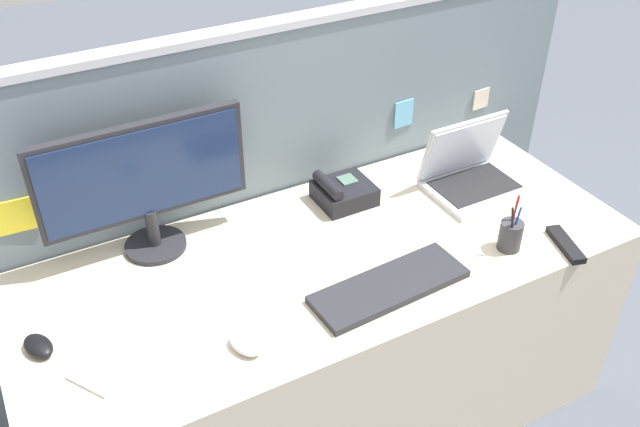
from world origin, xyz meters
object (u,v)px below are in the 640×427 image
object	(u,v)px
desk_phone	(343,192)
computer_mouse_right_hand	(245,344)
computer_mouse_left_hand	(38,346)
laptop	(470,172)
pen_cup	(510,235)
tv_remote	(566,244)
keyboard_main	(389,286)
cell_phone_white_slab	(95,378)
desktop_monitor	(143,179)

from	to	relation	value
desk_phone	computer_mouse_right_hand	size ratio (longest dim) A/B	1.77
computer_mouse_left_hand	laptop	bearing A→B (deg)	-15.10
desk_phone	computer_mouse_left_hand	bearing A→B (deg)	-168.24
computer_mouse_right_hand	computer_mouse_left_hand	distance (m)	0.52
pen_cup	tv_remote	bearing A→B (deg)	-27.05
keyboard_main	cell_phone_white_slab	size ratio (longest dim) A/B	3.60
laptop	tv_remote	world-z (taller)	laptop
keyboard_main	desktop_monitor	bearing A→B (deg)	132.50
desk_phone	tv_remote	world-z (taller)	desk_phone
laptop	tv_remote	bearing A→B (deg)	-83.63
desktop_monitor	computer_mouse_left_hand	world-z (taller)	desktop_monitor
pen_cup	tv_remote	world-z (taller)	pen_cup
desk_phone	cell_phone_white_slab	xyz separation A→B (m)	(-0.90, -0.37, -0.03)
desktop_monitor	desk_phone	world-z (taller)	desktop_monitor
laptop	pen_cup	world-z (taller)	laptop
desktop_monitor	keyboard_main	distance (m)	0.75
pen_cup	cell_phone_white_slab	distance (m)	1.22
desk_phone	computer_mouse_left_hand	size ratio (longest dim) A/B	1.77
laptop	keyboard_main	world-z (taller)	laptop
keyboard_main	desk_phone	bearing A→B (deg)	73.67
desktop_monitor	desk_phone	bearing A→B (deg)	-6.06
computer_mouse_left_hand	keyboard_main	bearing A→B (deg)	-32.67
desktop_monitor	pen_cup	distance (m)	1.08
keyboard_main	computer_mouse_right_hand	bearing A→B (deg)	178.79
desktop_monitor	pen_cup	size ratio (longest dim) A/B	3.41
tv_remote	laptop	bearing A→B (deg)	113.01
laptop	pen_cup	xyz separation A→B (m)	(-0.11, -0.33, -0.01)
keyboard_main	cell_phone_white_slab	xyz separation A→B (m)	(-0.80, 0.07, -0.01)
keyboard_main	pen_cup	xyz separation A→B (m)	(0.41, -0.01, 0.04)
desktop_monitor	pen_cup	xyz separation A→B (m)	(0.93, -0.51, -0.19)
computer_mouse_right_hand	cell_phone_white_slab	bearing A→B (deg)	149.61
desk_phone	pen_cup	bearing A→B (deg)	-55.22
desktop_monitor	tv_remote	bearing A→B (deg)	-28.79
computer_mouse_left_hand	cell_phone_white_slab	distance (m)	0.19
cell_phone_white_slab	computer_mouse_right_hand	bearing A→B (deg)	-45.36
desk_phone	tv_remote	size ratio (longest dim) A/B	1.04
computer_mouse_left_hand	cell_phone_white_slab	bearing A→B (deg)	-76.71
laptop	computer_mouse_right_hand	world-z (taller)	laptop
desk_phone	desktop_monitor	bearing A→B (deg)	173.94
desktop_monitor	laptop	bearing A→B (deg)	-10.36
pen_cup	cell_phone_white_slab	xyz separation A→B (m)	(-1.21, 0.08, -0.04)
computer_mouse_right_hand	tv_remote	bearing A→B (deg)	-21.97
desktop_monitor	tv_remote	xyz separation A→B (m)	(1.08, -0.59, -0.23)
cell_phone_white_slab	tv_remote	bearing A→B (deg)	-39.18
computer_mouse_right_hand	laptop	bearing A→B (deg)	1.15
laptop	computer_mouse_left_hand	distance (m)	1.42
desk_phone	pen_cup	world-z (taller)	pen_cup
keyboard_main	laptop	bearing A→B (deg)	27.59
desk_phone	cell_phone_white_slab	bearing A→B (deg)	-157.74
pen_cup	cell_phone_white_slab	bearing A→B (deg)	176.17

